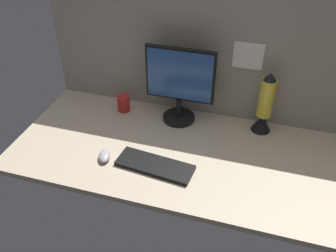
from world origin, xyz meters
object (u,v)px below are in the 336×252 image
(keyboard, at_px, (155,165))
(mouse, at_px, (104,156))
(monitor, at_px, (180,83))
(mug_red_plastic, at_px, (124,103))
(lava_lamp, at_px, (265,107))

(keyboard, distance_m, mouse, 0.26)
(monitor, relative_size, keyboard, 1.15)
(keyboard, xyz_separation_m, mouse, (-0.25, -0.01, 0.01))
(mug_red_plastic, bearing_deg, mouse, -80.82)
(mouse, height_order, mug_red_plastic, mug_red_plastic)
(lava_lamp, bearing_deg, mouse, -147.32)
(mug_red_plastic, bearing_deg, monitor, 2.34)
(mug_red_plastic, bearing_deg, keyboard, -51.59)
(keyboard, height_order, lava_lamp, lava_lamp)
(monitor, distance_m, mouse, 0.55)
(monitor, bearing_deg, mouse, -120.96)
(monitor, height_order, lava_lamp, monitor)
(keyboard, height_order, mouse, mouse)
(keyboard, height_order, mug_red_plastic, mug_red_plastic)
(mouse, relative_size, lava_lamp, 0.28)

